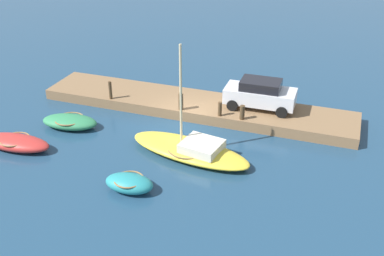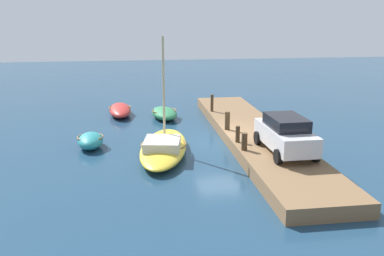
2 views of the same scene
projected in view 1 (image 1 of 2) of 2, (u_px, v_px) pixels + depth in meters
The scene contains 11 objects.
ground_plane at pixel (185, 124), 26.49m from camera, with size 84.00×84.00×0.00m, color navy.
dock_platform at pixel (196, 105), 27.90m from camera, with size 18.78×3.32×0.61m, color brown.
sailboat_yellow at pixel (191, 149), 23.21m from camera, with size 6.79×3.29×5.73m.
rowboat_red at pixel (16, 142), 23.86m from camera, with size 3.90×1.66×0.72m.
rowboat_green at pixel (70, 122), 25.91m from camera, with size 3.33×1.99×0.69m.
dinghy_teal at pixel (129, 183), 20.63m from camera, with size 2.27×1.41×0.76m.
mooring_post_west at pixel (242, 112), 25.45m from camera, with size 0.27×0.27×0.81m, color #47331E.
mooring_post_mid_west at pixel (220, 109), 25.82m from camera, with size 0.21×0.21×0.82m, color #47331E.
mooring_post_mid_east at pixel (181, 102), 26.46m from camera, with size 0.27×0.27×1.01m, color #47331E.
mooring_post_east at pixel (110, 90), 27.76m from camera, with size 0.19×0.19×1.10m, color #47331E.
parked_car at pixel (260, 94), 26.50m from camera, with size 4.02×1.97×1.69m.
Camera 1 is at (-8.23, 21.97, 12.31)m, focal length 43.64 mm.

